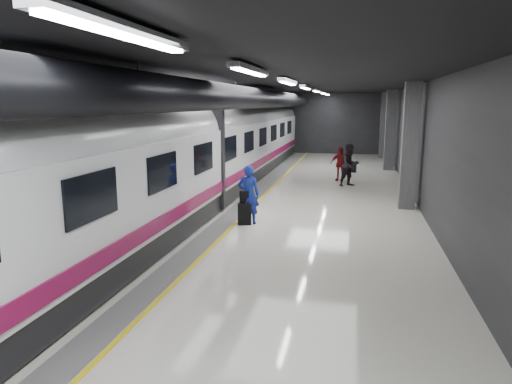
# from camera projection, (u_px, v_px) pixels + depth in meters

# --- Properties ---
(ground) EXTENTS (40.00, 40.00, 0.00)m
(ground) POSITION_uv_depth(u_px,v_px,m) (273.00, 214.00, 15.65)
(ground) COLOR beige
(ground) RESTS_ON ground
(platform_hall) EXTENTS (10.02, 40.02, 4.51)m
(platform_hall) POSITION_uv_depth(u_px,v_px,m) (271.00, 109.00, 15.95)
(platform_hall) COLOR black
(platform_hall) RESTS_ON ground
(train) EXTENTS (3.05, 38.00, 4.05)m
(train) POSITION_uv_depth(u_px,v_px,m) (182.00, 152.00, 15.93)
(train) COLOR black
(train) RESTS_ON ground
(traveler_main) EXTENTS (0.72, 0.51, 1.87)m
(traveler_main) POSITION_uv_depth(u_px,v_px,m) (249.00, 195.00, 14.29)
(traveler_main) COLOR #173EB2
(traveler_main) RESTS_ON ground
(suitcase_main) EXTENTS (0.48, 0.37, 0.68)m
(suitcase_main) POSITION_uv_depth(u_px,v_px,m) (244.00, 214.00, 14.28)
(suitcase_main) COLOR black
(suitcase_main) RESTS_ON ground
(shoulder_bag) EXTENTS (0.32, 0.22, 0.39)m
(shoulder_bag) POSITION_uv_depth(u_px,v_px,m) (244.00, 197.00, 14.21)
(shoulder_bag) COLOR black
(shoulder_bag) RESTS_ON suitcase_main
(traveler_far_a) EXTENTS (1.20, 1.15, 1.95)m
(traveler_far_a) POSITION_uv_depth(u_px,v_px,m) (350.00, 165.00, 20.83)
(traveler_far_a) COLOR black
(traveler_far_a) RESTS_ON ground
(traveler_far_b) EXTENTS (1.05, 0.66, 1.66)m
(traveler_far_b) POSITION_uv_depth(u_px,v_px,m) (340.00, 164.00, 22.35)
(traveler_far_b) COLOR maroon
(traveler_far_b) RESTS_ON ground
(suitcase_far) EXTENTS (0.37, 0.30, 0.47)m
(suitcase_far) POSITION_uv_depth(u_px,v_px,m) (353.00, 168.00, 25.15)
(suitcase_far) COLOR black
(suitcase_far) RESTS_ON ground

